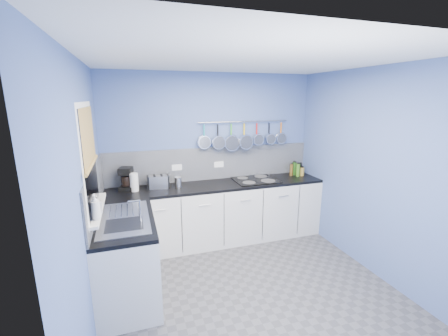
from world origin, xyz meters
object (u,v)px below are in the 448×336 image
toaster (158,182)px  hob (255,180)px  paper_towel (134,182)px  coffee_maker (126,179)px  soap_bottle_a (95,207)px  soap_bottle_b (97,204)px  canister (178,182)px

toaster → hob: bearing=7.2°
paper_towel → coffee_maker: (-0.10, 0.07, 0.03)m
soap_bottle_a → soap_bottle_b: (0.00, 0.16, -0.03)m
toaster → hob: 1.46m
canister → hob: bearing=-1.0°
paper_towel → coffee_maker: coffee_maker is taller
soap_bottle_a → canister: soap_bottle_a is taller
hob → coffee_maker: bearing=177.7°
coffee_maker → paper_towel: bearing=-19.0°
soap_bottle_a → coffee_maker: (0.26, 1.32, -0.11)m
soap_bottle_b → toaster: soap_bottle_b is taller
soap_bottle_b → hob: size_ratio=0.26×
hob → toaster: bearing=178.1°
soap_bottle_a → hob: bearing=30.1°
coffee_maker → hob: coffee_maker is taller
paper_towel → coffee_maker: bearing=143.9°
soap_bottle_b → hob: (2.14, 1.08, -0.23)m
toaster → hob: size_ratio=0.42×
soap_bottle_b → paper_towel: bearing=71.7°
hob → canister: bearing=179.0°
toaster → canister: (0.28, -0.03, -0.02)m
canister → hob: 1.19m
paper_towel → hob: 1.78m
coffee_maker → toaster: size_ratio=1.15×
canister → hob: canister is taller
soap_bottle_b → soap_bottle_a: bearing=-90.0°
soap_bottle_b → hob: 2.41m
soap_bottle_a → hob: soap_bottle_a is taller
soap_bottle_a → toaster: bearing=62.2°
soap_bottle_a → coffee_maker: bearing=78.8°
coffee_maker → toaster: coffee_maker is taller
hob → paper_towel: bearing=179.9°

